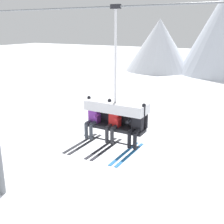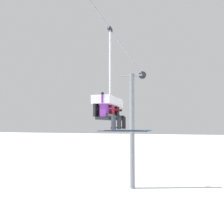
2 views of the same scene
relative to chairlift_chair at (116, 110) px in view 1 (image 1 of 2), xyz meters
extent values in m
cone|color=white|center=(-14.33, 42.91, -0.82)|extent=(12.13, 12.13, 9.24)
cylinder|color=slate|center=(0.71, -0.07, 2.92)|extent=(16.95, 0.05, 0.05)
cube|color=#232328|center=(0.00, -0.07, -0.55)|extent=(1.86, 0.48, 0.10)
cube|color=#232328|center=(0.00, 0.21, -0.27)|extent=(1.86, 0.08, 0.45)
cube|color=silver|center=(0.00, -0.01, 0.10)|extent=(1.90, 0.68, 0.30)
cylinder|color=black|center=(0.00, -0.39, -0.88)|extent=(1.86, 0.04, 0.04)
cylinder|color=silver|center=(0.00, -0.07, 1.56)|extent=(0.07, 0.07, 2.62)
cube|color=black|center=(0.00, -0.07, 2.92)|extent=(0.28, 0.12, 0.12)
cube|color=purple|center=(-0.74, -0.09, -0.24)|extent=(0.32, 0.22, 0.52)
sphere|color=silver|center=(-0.74, -0.09, 0.12)|extent=(0.22, 0.22, 0.22)
ellipsoid|color=black|center=(-0.74, -0.19, 0.12)|extent=(0.17, 0.04, 0.08)
cylinder|color=#3D424C|center=(-0.83, -0.26, -0.46)|extent=(0.11, 0.34, 0.11)
cylinder|color=#3D424C|center=(-0.65, -0.26, -0.46)|extent=(0.11, 0.34, 0.11)
cylinder|color=#3D424C|center=(-0.83, -0.43, -0.70)|extent=(0.11, 0.11, 0.48)
cylinder|color=#3D424C|center=(-0.65, -0.43, -0.70)|extent=(0.11, 0.11, 0.48)
cube|color=#232328|center=(-0.83, -0.73, -0.99)|extent=(0.09, 1.70, 0.02)
cube|color=#232328|center=(-0.65, -0.73, -0.99)|extent=(0.09, 1.70, 0.02)
cylinder|color=purple|center=(-0.93, -0.09, 0.11)|extent=(0.09, 0.09, 0.30)
sphere|color=black|center=(-0.93, -0.09, 0.28)|extent=(0.11, 0.11, 0.11)
cylinder|color=purple|center=(-0.55, -0.24, -0.20)|extent=(0.09, 0.30, 0.09)
cube|color=red|center=(0.00, -0.09, -0.24)|extent=(0.32, 0.22, 0.52)
sphere|color=#284C93|center=(0.00, -0.09, 0.12)|extent=(0.22, 0.22, 0.22)
ellipsoid|color=black|center=(0.00, -0.19, 0.12)|extent=(0.17, 0.04, 0.08)
cylinder|color=#2D2D33|center=(-0.09, -0.26, -0.46)|extent=(0.11, 0.34, 0.11)
cylinder|color=#2D2D33|center=(0.09, -0.26, -0.46)|extent=(0.11, 0.34, 0.11)
cylinder|color=#2D2D33|center=(-0.09, -0.43, -0.70)|extent=(0.11, 0.11, 0.48)
cylinder|color=#2D2D33|center=(0.09, -0.43, -0.70)|extent=(0.11, 0.11, 0.48)
cube|color=#232328|center=(-0.09, -0.73, -0.99)|extent=(0.09, 1.70, 0.02)
cube|color=#232328|center=(0.09, -0.73, -0.99)|extent=(0.09, 1.70, 0.02)
cylinder|color=red|center=(-0.19, -0.09, 0.11)|extent=(0.09, 0.09, 0.30)
sphere|color=black|center=(-0.19, -0.09, 0.28)|extent=(0.11, 0.11, 0.11)
cylinder|color=red|center=(0.19, -0.24, -0.20)|extent=(0.09, 0.30, 0.09)
cube|color=black|center=(0.74, -0.09, -0.24)|extent=(0.32, 0.22, 0.52)
sphere|color=#284C93|center=(0.74, -0.09, 0.12)|extent=(0.22, 0.22, 0.22)
ellipsoid|color=black|center=(0.74, -0.19, 0.12)|extent=(0.17, 0.04, 0.08)
cylinder|color=black|center=(0.65, -0.26, -0.46)|extent=(0.11, 0.34, 0.11)
cylinder|color=black|center=(0.83, -0.26, -0.46)|extent=(0.11, 0.34, 0.11)
cylinder|color=black|center=(0.65, -0.43, -0.70)|extent=(0.11, 0.11, 0.48)
cylinder|color=black|center=(0.83, -0.43, -0.70)|extent=(0.11, 0.11, 0.48)
cube|color=#1E6BB2|center=(0.65, -0.73, -0.99)|extent=(0.09, 1.70, 0.02)
cube|color=#1E6BB2|center=(0.83, -0.73, -0.99)|extent=(0.09, 1.70, 0.02)
cylinder|color=black|center=(0.55, -0.24, -0.20)|extent=(0.09, 0.30, 0.09)
cylinder|color=black|center=(0.93, -0.09, 0.11)|extent=(0.09, 0.09, 0.30)
sphere|color=black|center=(0.93, -0.09, 0.28)|extent=(0.11, 0.11, 0.11)
camera|label=1|loc=(3.85, -7.15, 2.40)|focal=45.00mm
camera|label=2|loc=(-7.87, -2.51, -0.77)|focal=35.00mm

